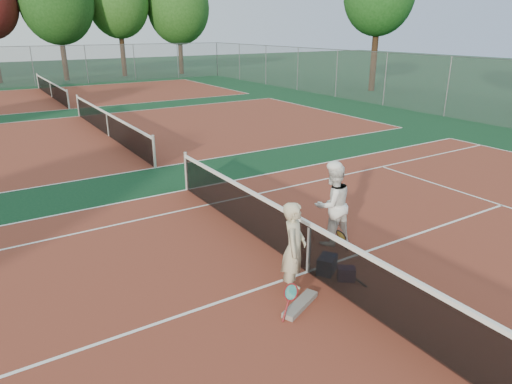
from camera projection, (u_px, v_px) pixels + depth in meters
ground at (308, 272)px, 8.61m from camera, size 130.00×130.00×0.00m
court_main at (308, 272)px, 8.61m from camera, size 23.77×10.97×0.01m
court_far_a at (109, 136)px, 19.33m from camera, size 23.77×10.97×0.01m
court_far_b at (52, 97)px, 30.06m from camera, size 23.77×10.97×0.01m
net_main at (309, 248)px, 8.43m from camera, size 0.10×10.98×1.02m
net_far_a at (108, 124)px, 19.16m from camera, size 0.10×10.98×1.02m
net_far_b at (51, 89)px, 29.88m from camera, size 0.10×10.98×1.02m
fence_back at (33, 67)px, 35.11m from camera, size 32.00×0.06×3.00m
fence_right at (486, 91)px, 21.51m from camera, size 0.06×54.50×3.00m
player_a at (294, 249)px, 7.67m from camera, size 0.72×0.72×1.68m
player_b at (332, 205)px, 9.49m from camera, size 0.88×0.71×1.75m
racket_red at (291, 300)px, 7.25m from camera, size 0.42×0.39×0.53m
racket_black_held at (341, 242)px, 9.20m from camera, size 0.35×0.30×0.54m
racket_spare at (347, 274)px, 8.42m from camera, size 0.32×0.62×0.12m
sports_bag_navy at (327, 264)px, 8.55m from camera, size 0.50×0.46×0.33m
sports_bag_purple at (346, 274)px, 8.30m from camera, size 0.38×0.36×0.25m
net_cover_canvas at (300, 304)px, 7.52m from camera, size 0.89×0.54×0.09m
water_bottle at (334, 264)px, 8.58m from camera, size 0.09×0.09×0.30m
tree_back_3 at (56, 2)px, 37.59m from camera, size 5.92×5.92×9.70m
tree_back_4 at (118, 3)px, 40.93m from camera, size 5.39×5.39×9.53m
tree_back_5 at (178, 8)px, 43.23m from camera, size 5.86×5.86×9.46m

